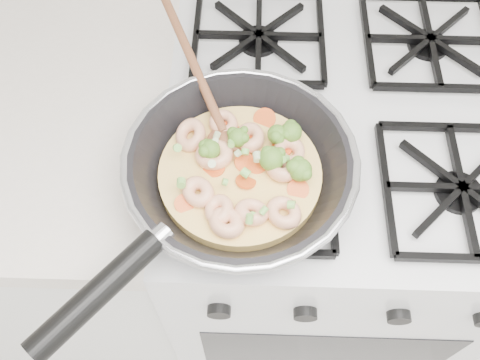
{
  "coord_description": "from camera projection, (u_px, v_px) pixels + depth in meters",
  "views": [
    {
      "loc": [
        -0.16,
        1.16,
        1.58
      ],
      "look_at": [
        -0.17,
        1.55,
        0.93
      ],
      "focal_mm": 39.5,
      "sensor_mm": 36.0,
      "label": 1
    }
  ],
  "objects": [
    {
      "name": "skillet",
      "position": [
        238.0,
        171.0,
        0.73
      ],
      "size": [
        0.4,
        0.56,
        0.09
      ],
      "rotation": [
        0.0,
        0.0,
        -0.19
      ],
      "color": "black",
      "rests_on": "stove"
    },
    {
      "name": "stove",
      "position": [
        316.0,
        228.0,
        1.24
      ],
      "size": [
        0.6,
        0.6,
        0.92
      ],
      "color": "silver",
      "rests_on": "ground"
    }
  ]
}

